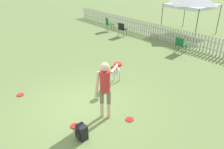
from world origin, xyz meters
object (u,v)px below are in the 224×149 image
at_px(frisbee_near_dog, 130,119).
at_px(folding_chair_blue_left, 109,23).
at_px(backpack_on_grass, 82,132).
at_px(handler_person, 106,83).
at_px(folding_chair_center, 180,44).
at_px(leaping_dog, 116,71).
at_px(frisbee_near_handler, 20,95).
at_px(folding_chair_green_right, 122,28).
at_px(frisbee_midfield, 75,126).

relative_size(frisbee_near_dog, folding_chair_blue_left, 0.26).
height_order(frisbee_near_dog, backpack_on_grass, backpack_on_grass).
bearing_deg(handler_person, folding_chair_center, 65.18).
distance_m(leaping_dog, frisbee_near_handler, 3.44).
relative_size(leaping_dog, folding_chair_green_right, 1.11).
relative_size(leaping_dog, frisbee_midfield, 4.04).
height_order(handler_person, folding_chair_center, handler_person).
relative_size(frisbee_near_handler, backpack_on_grass, 0.60).
xyz_separation_m(frisbee_near_handler, folding_chair_center, (0.94, 7.79, 0.49)).
relative_size(leaping_dog, folding_chair_center, 1.14).
height_order(folding_chair_center, folding_chair_green_right, folding_chair_green_right).
xyz_separation_m(leaping_dog, folding_chair_green_right, (-4.73, 4.50, -0.04)).
bearing_deg(frisbee_midfield, folding_chair_green_right, 130.26).
bearing_deg(folding_chair_blue_left, frisbee_near_dog, 162.55).
distance_m(handler_person, folding_chair_green_right, 8.53).
bearing_deg(folding_chair_center, frisbee_near_handler, 77.45).
relative_size(frisbee_midfield, backpack_on_grass, 0.60).
bearing_deg(frisbee_midfield, backpack_on_grass, -10.02).
xyz_separation_m(leaping_dog, folding_chair_blue_left, (-6.32, 4.65, -0.01)).
height_order(handler_person, frisbee_near_dog, handler_person).
height_order(frisbee_midfield, folding_chair_green_right, folding_chair_green_right).
xyz_separation_m(frisbee_midfield, folding_chair_center, (-1.69, 7.18, 0.49)).
bearing_deg(leaping_dog, frisbee_midfield, 73.63).
height_order(frisbee_near_handler, frisbee_near_dog, same).
xyz_separation_m(leaping_dog, frisbee_near_dog, (1.90, -1.07, -0.55)).
height_order(handler_person, frisbee_midfield, handler_person).
bearing_deg(backpack_on_grass, leaping_dog, 123.48).
distance_m(backpack_on_grass, folding_chair_green_right, 9.53).
xyz_separation_m(frisbee_midfield, folding_chair_blue_left, (-7.47, 7.10, 0.55)).
relative_size(leaping_dog, frisbee_near_dog, 4.04).
distance_m(leaping_dog, backpack_on_grass, 3.07).
height_order(frisbee_near_handler, frisbee_midfield, same).
xyz_separation_m(frisbee_near_handler, backpack_on_grass, (3.16, 0.52, 0.18)).
height_order(handler_person, leaping_dog, handler_person).
relative_size(frisbee_near_handler, folding_chair_green_right, 0.27).
bearing_deg(leaping_dog, folding_chair_center, -125.06).
relative_size(handler_person, folding_chair_center, 2.05).
relative_size(handler_person, backpack_on_grass, 4.36).
bearing_deg(folding_chair_center, backpack_on_grass, 101.30).
xyz_separation_m(frisbee_near_dog, folding_chair_center, (-2.44, 5.80, 0.49)).
distance_m(handler_person, backpack_on_grass, 1.43).
relative_size(handler_person, frisbee_midfield, 7.26).
bearing_deg(handler_person, frisbee_near_handler, 167.81).
relative_size(frisbee_near_handler, folding_chair_center, 0.28).
bearing_deg(backpack_on_grass, frisbee_near_handler, -170.71).
height_order(frisbee_near_handler, backpack_on_grass, backpack_on_grass).
xyz_separation_m(handler_person, folding_chair_center, (-1.87, 6.21, -0.59)).
height_order(backpack_on_grass, folding_chair_center, folding_chair_center).
height_order(leaping_dog, folding_chair_blue_left, leaping_dog).
distance_m(leaping_dog, frisbee_near_dog, 2.25).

